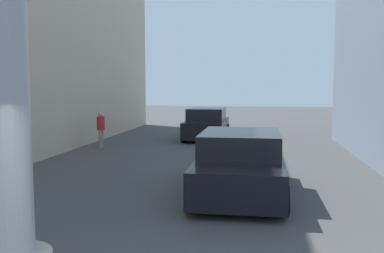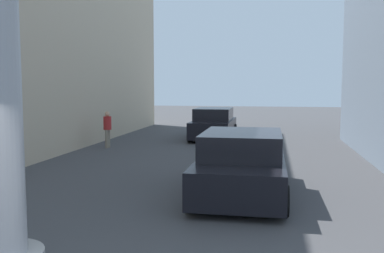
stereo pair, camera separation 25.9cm
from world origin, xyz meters
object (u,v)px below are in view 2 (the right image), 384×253
object	(u,v)px
car_lead	(242,165)
car_far	(214,124)
palm_tree_far_right	(372,39)
palm_tree_mid_left	(9,37)
pedestrian_far_left	(107,127)

from	to	relation	value
car_lead	car_far	world-z (taller)	same
car_far	palm_tree_far_right	bearing A→B (deg)	17.08
palm_tree_mid_left	palm_tree_far_right	size ratio (longest dim) A/B	0.88
car_lead	pedestrian_far_left	distance (m)	9.35
car_lead	pedestrian_far_left	bearing A→B (deg)	132.15
car_far	palm_tree_mid_left	xyz separation A→B (m)	(-5.49, -8.64, 3.53)
car_lead	palm_tree_far_right	size ratio (longest dim) A/B	0.56
pedestrian_far_left	palm_tree_far_right	bearing A→B (deg)	27.90
pedestrian_far_left	car_lead	bearing A→B (deg)	-47.85
palm_tree_far_right	car_lead	bearing A→B (deg)	-113.27
car_lead	palm_tree_far_right	bearing A→B (deg)	66.73
car_lead	palm_tree_mid_left	distance (m)	8.73
pedestrian_far_left	car_far	bearing A→B (deg)	43.75
car_lead	car_far	xyz separation A→B (m)	(-2.18, 10.86, -0.00)
car_lead	pedestrian_far_left	world-z (taller)	pedestrian_far_left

